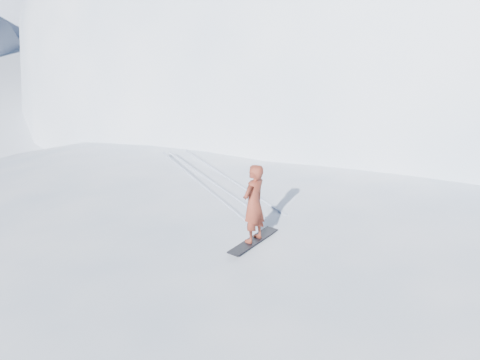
{
  "coord_description": "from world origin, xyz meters",
  "views": [
    {
      "loc": [
        -4.74,
        -8.96,
        7.98
      ],
      "look_at": [
        -1.29,
        2.11,
        3.5
      ],
      "focal_mm": 40.0,
      "sensor_mm": 36.0,
      "label": 1
    }
  ],
  "objects": [
    {
      "name": "ground",
      "position": [
        0.0,
        0.0,
        0.0
      ],
      "size": [
        400.0,
        400.0,
        0.0
      ],
      "primitive_type": "plane",
      "color": "white",
      "rests_on": "ground"
    },
    {
      "name": "near_ridge",
      "position": [
        1.0,
        3.0,
        0.0
      ],
      "size": [
        36.0,
        28.0,
        4.8
      ],
      "primitive_type": "ellipsoid",
      "color": "white",
      "rests_on": "ground"
    },
    {
      "name": "summit_peak",
      "position": [
        22.0,
        26.0,
        0.0
      ],
      "size": [
        60.0,
        56.0,
        56.0
      ],
      "primitive_type": "ellipsoid",
      "color": "white",
      "rests_on": "ground"
    },
    {
      "name": "peak_shoulder",
      "position": [
        10.0,
        20.0,
        0.0
      ],
      "size": [
        28.0,
        24.0,
        18.0
      ],
      "primitive_type": "ellipsoid",
      "color": "white",
      "rests_on": "ground"
    },
    {
      "name": "wind_bumps",
      "position": [
        -0.56,
        2.12,
        0.0
      ],
      "size": [
        16.0,
        14.4,
        1.0
      ],
      "color": "white",
      "rests_on": "ground"
    },
    {
      "name": "snowboard",
      "position": [
        -1.29,
        1.11,
        2.41
      ],
      "size": [
        1.44,
        1.16,
        0.03
      ],
      "primitive_type": "cube",
      "rotation": [
        0.0,
        0.0,
        0.63
      ],
      "color": "black",
      "rests_on": "near_ridge"
    },
    {
      "name": "snowboarder",
      "position": [
        -1.29,
        1.11,
        3.32
      ],
      "size": [
        0.78,
        0.73,
        1.79
      ],
      "primitive_type": "imported",
      "rotation": [
        0.0,
        0.0,
        3.77
      ],
      "color": "maroon",
      "rests_on": "snowboard"
    },
    {
      "name": "board_tracks",
      "position": [
        -1.2,
        5.1,
        2.42
      ],
      "size": [
        2.14,
        5.92,
        0.04
      ],
      "color": "silver",
      "rests_on": "ground"
    }
  ]
}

